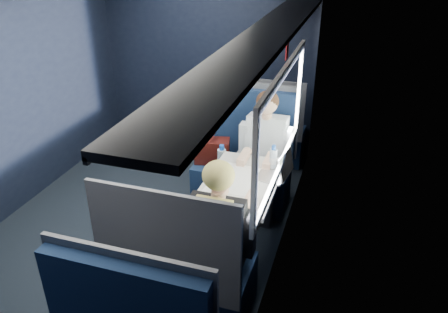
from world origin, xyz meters
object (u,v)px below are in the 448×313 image
(man, at_px, (264,149))
(woman, at_px, (221,230))
(seat_bay_far, at_px, (182,271))
(seat_row_front, at_px, (263,132))
(table, at_px, (238,188))
(laptop, at_px, (279,170))
(seat_bay_near, at_px, (242,164))
(cup, at_px, (280,163))
(bottle_small, at_px, (273,158))

(man, relative_size, woman, 1.00)
(seat_bay_far, relative_size, seat_row_front, 1.09)
(seat_row_front, distance_m, man, 1.17)
(seat_row_front, relative_size, woman, 0.88)
(table, height_order, laptop, laptop)
(seat_row_front, xyz_separation_m, laptop, (0.50, -1.63, 0.40))
(table, distance_m, seat_bay_near, 0.92)
(table, distance_m, cup, 0.46)
(woman, distance_m, cup, 1.07)
(man, bearing_deg, seat_bay_far, -99.03)
(table, xyz_separation_m, seat_bay_near, (-0.20, 0.87, -0.24))
(woman, bearing_deg, seat_bay_far, -146.18)
(seat_bay_far, distance_m, cup, 1.35)
(seat_bay_near, xyz_separation_m, cup, (0.50, -0.53, 0.36))
(man, bearing_deg, seat_row_front, 102.83)
(bottle_small, bearing_deg, seat_bay_far, -109.79)
(seat_bay_near, height_order, cup, seat_bay_near)
(cup, bearing_deg, seat_row_front, 108.20)
(seat_bay_near, xyz_separation_m, man, (0.27, -0.17, 0.29))
(seat_bay_near, height_order, woman, woman)
(laptop, relative_size, bottle_small, 1.48)
(table, distance_m, seat_row_front, 1.82)
(seat_row_front, xyz_separation_m, cup, (0.48, -1.46, 0.37))
(laptop, bearing_deg, man, 115.23)
(seat_row_front, xyz_separation_m, bottle_small, (0.42, -1.50, 0.43))
(seat_bay_near, xyz_separation_m, seat_row_front, (0.02, 0.93, -0.01))
(table, relative_size, cup, 11.86)
(seat_bay_far, distance_m, seat_row_front, 2.67)
(seat_row_front, bearing_deg, woman, -84.30)
(table, xyz_separation_m, man, (0.07, 0.70, 0.06))
(seat_bay_far, height_order, woman, woman)
(laptop, bearing_deg, cup, 96.71)
(seat_bay_near, distance_m, man, 0.43)
(seat_bay_near, bearing_deg, man, -32.27)
(seat_row_front, distance_m, laptop, 1.75)
(seat_bay_far, height_order, seat_row_front, seat_bay_far)
(bottle_small, bearing_deg, woman, -99.69)
(table, xyz_separation_m, laptop, (0.32, 0.17, 0.14))
(laptop, relative_size, cup, 4.11)
(seat_bay_near, xyz_separation_m, bottle_small, (0.44, -0.57, 0.42))
(seat_row_front, height_order, bottle_small, seat_row_front)
(seat_row_front, relative_size, bottle_small, 4.94)
(woman, xyz_separation_m, cup, (0.23, 1.04, 0.05))
(seat_bay_near, bearing_deg, table, -76.98)
(seat_bay_near, relative_size, laptop, 3.64)
(seat_bay_near, relative_size, man, 0.95)
(seat_bay_near, distance_m, seat_row_front, 0.93)
(seat_bay_near, height_order, laptop, seat_bay_near)
(seat_bay_far, relative_size, cup, 14.94)
(seat_bay_far, bearing_deg, seat_row_front, 90.00)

